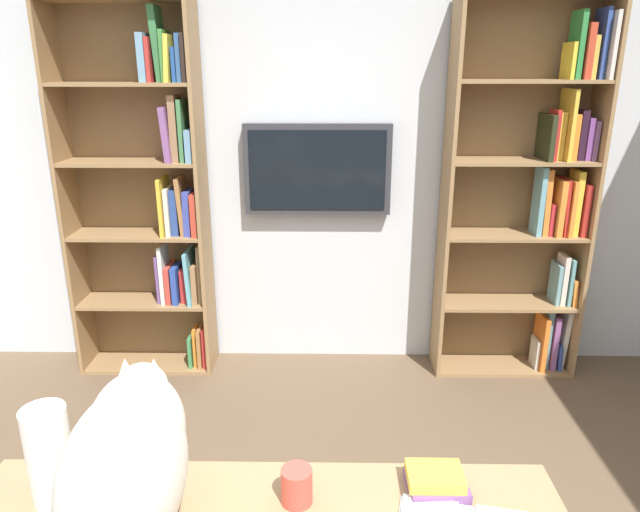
{
  "coord_description": "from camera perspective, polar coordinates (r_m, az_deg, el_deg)",
  "views": [
    {
      "loc": [
        -0.02,
        1.27,
        1.83
      ],
      "look_at": [
        0.02,
        -1.17,
        1.03
      ],
      "focal_mm": 32.33,
      "sensor_mm": 36.0,
      "label": 1
    }
  ],
  "objects": [
    {
      "name": "bookshelf_right",
      "position": [
        3.56,
        -16.3,
        5.79
      ],
      "size": [
        0.82,
        0.28,
        2.19
      ],
      "color": "#937047",
      "rests_on": "ground"
    },
    {
      "name": "wall_mounted_tv",
      "position": [
        3.46,
        -0.25,
        8.55
      ],
      "size": [
        0.87,
        0.07,
        0.54
      ],
      "color": "#333338"
    },
    {
      "name": "paper_towel_roll",
      "position": [
        1.67,
        -25.2,
        -17.39
      ],
      "size": [
        0.11,
        0.11,
        0.26
      ],
      "primitive_type": "cylinder",
      "color": "white",
      "rests_on": "desk"
    },
    {
      "name": "coffee_mug",
      "position": [
        1.57,
        -2.32,
        -21.78
      ],
      "size": [
        0.08,
        0.08,
        0.1
      ],
      "primitive_type": "cylinder",
      "color": "#D84C3F",
      "rests_on": "desk"
    },
    {
      "name": "bookshelf_left",
      "position": [
        3.61,
        20.31,
        5.53
      ],
      "size": [
        0.85,
        0.28,
        2.21
      ],
      "color": "#937047",
      "rests_on": "ground"
    },
    {
      "name": "wall_back",
      "position": [
        3.53,
        0.53,
        10.35
      ],
      "size": [
        4.52,
        0.06,
        2.7
      ],
      "primitive_type": "cube",
      "color": "silver",
      "rests_on": "ground"
    },
    {
      "name": "cat",
      "position": [
        1.46,
        -18.36,
        -18.52
      ],
      "size": [
        0.28,
        0.57,
        0.39
      ],
      "color": "silver",
      "rests_on": "desk"
    },
    {
      "name": "desk_book_stack",
      "position": [
        1.64,
        11.39,
        -21.01
      ],
      "size": [
        0.16,
        0.14,
        0.06
      ],
      "color": "#7A4C84",
      "rests_on": "desk"
    }
  ]
}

